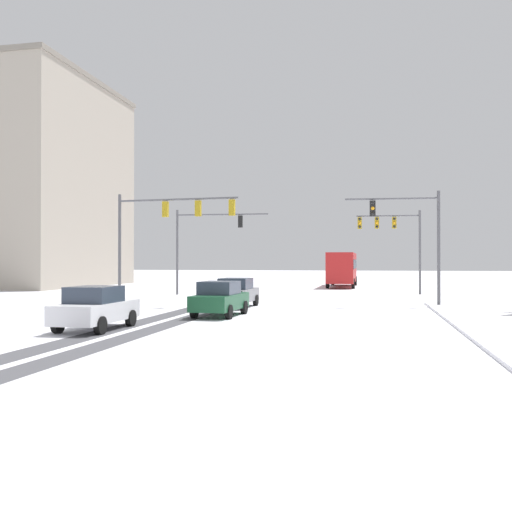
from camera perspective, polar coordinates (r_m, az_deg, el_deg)
wheel_track_left_lane at (r=22.71m, az=-12.90°, el=-6.95°), size 1.05×30.72×0.01m
wheel_track_right_lane at (r=22.16m, az=-9.55°, el=-7.12°), size 0.99×30.72×0.01m
traffic_signal_near_right at (r=32.54m, az=15.78°, el=2.70°), size 5.26×0.58×6.50m
traffic_signal_near_left at (r=32.54m, az=-9.19°, el=3.49°), size 7.40×0.65×6.50m
traffic_signal_far_left at (r=42.54m, az=-5.47°, el=2.07°), size 7.11×0.61×6.50m
traffic_signal_far_right at (r=44.48m, az=13.99°, el=2.30°), size 4.90×0.56×6.50m
car_grey_lead at (r=30.80m, az=-2.03°, el=-3.77°), size 1.89×4.13×1.62m
car_dark_green_second at (r=25.91m, az=-3.72°, el=-4.37°), size 1.97×4.17×1.62m
car_white_third at (r=21.55m, az=-16.09°, el=-5.12°), size 1.86×4.11×1.62m
bus_oncoming at (r=56.57m, az=8.84°, el=-1.11°), size 2.69×11.01×3.38m
office_building_far_left_block at (r=64.77m, az=-24.10°, el=6.67°), size 20.39×19.34×21.27m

